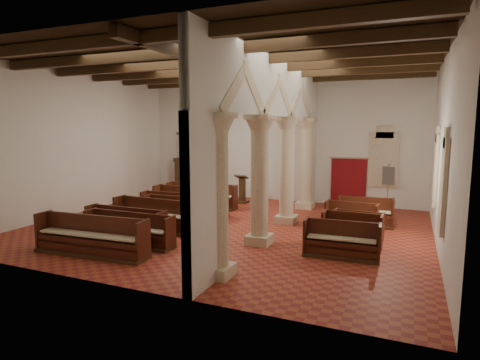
% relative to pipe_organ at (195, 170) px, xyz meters
% --- Properties ---
extents(floor, '(14.00, 14.00, 0.00)m').
position_rel_pipe_organ_xyz_m(floor, '(4.50, -5.50, -1.37)').
color(floor, '#983C21').
rests_on(floor, ground).
extents(ceiling, '(14.00, 14.00, 0.00)m').
position_rel_pipe_organ_xyz_m(ceiling, '(4.50, -5.50, 4.63)').
color(ceiling, black).
rests_on(ceiling, wall_back).
extents(wall_back, '(14.00, 0.02, 6.00)m').
position_rel_pipe_organ_xyz_m(wall_back, '(4.50, 0.50, 1.63)').
color(wall_back, silver).
rests_on(wall_back, floor).
extents(wall_front, '(14.00, 0.02, 6.00)m').
position_rel_pipe_organ_xyz_m(wall_front, '(4.50, -11.50, 1.63)').
color(wall_front, silver).
rests_on(wall_front, floor).
extents(wall_left, '(0.02, 12.00, 6.00)m').
position_rel_pipe_organ_xyz_m(wall_left, '(-2.50, -5.50, 1.63)').
color(wall_left, silver).
rests_on(wall_left, floor).
extents(wall_right, '(0.02, 12.00, 6.00)m').
position_rel_pipe_organ_xyz_m(wall_right, '(11.50, -5.50, 1.63)').
color(wall_right, silver).
rests_on(wall_right, floor).
extents(ceiling_beams, '(13.80, 11.80, 0.30)m').
position_rel_pipe_organ_xyz_m(ceiling_beams, '(4.50, -5.50, 4.45)').
color(ceiling_beams, '#402914').
rests_on(ceiling_beams, wall_back).
extents(arcade, '(0.90, 11.90, 6.00)m').
position_rel_pipe_organ_xyz_m(arcade, '(6.30, -5.50, 2.19)').
color(arcade, beige).
rests_on(arcade, floor).
extents(window_right_a, '(0.03, 1.00, 2.20)m').
position_rel_pipe_organ_xyz_m(window_right_a, '(11.48, -7.00, 0.83)').
color(window_right_a, '#357962').
rests_on(window_right_a, wall_right).
extents(window_right_b, '(0.03, 1.00, 2.20)m').
position_rel_pipe_organ_xyz_m(window_right_b, '(11.48, -3.00, 0.83)').
color(window_right_b, '#357962').
rests_on(window_right_b, wall_right).
extents(window_back, '(1.00, 0.03, 2.20)m').
position_rel_pipe_organ_xyz_m(window_back, '(9.50, 0.48, 0.83)').
color(window_back, '#357962').
rests_on(window_back, wall_back).
extents(pipe_organ, '(2.10, 0.85, 4.40)m').
position_rel_pipe_organ_xyz_m(pipe_organ, '(0.00, 0.00, 0.00)').
color(pipe_organ, '#402914').
rests_on(pipe_organ, floor).
extents(lectern, '(0.61, 0.62, 1.41)m').
position_rel_pipe_organ_xyz_m(lectern, '(3.20, -1.05, -0.79)').
color(lectern, '#331B10').
rests_on(lectern, floor).
extents(dossal_curtain, '(1.80, 0.07, 2.17)m').
position_rel_pipe_organ_xyz_m(dossal_curtain, '(8.00, 0.42, -0.21)').
color(dossal_curtain, maroon).
rests_on(dossal_curtain, floor).
extents(processional_banner, '(0.49, 0.62, 2.14)m').
position_rel_pipe_organ_xyz_m(processional_banner, '(9.79, -0.46, -0.61)').
color(processional_banner, '#402914').
rests_on(processional_banner, floor).
extents(hymnal_box_a, '(0.39, 0.34, 0.36)m').
position_rel_pipe_organ_xyz_m(hymnal_box_a, '(3.42, -9.17, -1.09)').
color(hymnal_box_a, navy).
rests_on(hymnal_box_a, floor).
extents(hymnal_box_b, '(0.39, 0.34, 0.34)m').
position_rel_pipe_organ_xyz_m(hymnal_box_b, '(2.72, -8.32, -1.10)').
color(hymnal_box_b, navy).
rests_on(hymnal_box_b, floor).
extents(hymnal_box_c, '(0.36, 0.33, 0.29)m').
position_rel_pipe_organ_xyz_m(hymnal_box_c, '(3.09, -6.41, -1.13)').
color(hymnal_box_c, navy).
rests_on(hymnal_box_c, floor).
extents(tube_heater_a, '(0.88, 0.28, 0.09)m').
position_rel_pipe_organ_xyz_m(tube_heater_a, '(1.66, -9.57, -1.21)').
color(tube_heater_a, white).
rests_on(tube_heater_a, floor).
extents(tube_heater_b, '(1.10, 0.14, 0.11)m').
position_rel_pipe_organ_xyz_m(tube_heater_b, '(1.82, -9.75, -1.21)').
color(tube_heater_b, white).
rests_on(tube_heater_b, floor).
extents(nave_pew_0, '(3.63, 1.01, 1.15)m').
position_rel_pipe_organ_xyz_m(nave_pew_0, '(2.17, -9.95, -0.99)').
color(nave_pew_0, '#402914').
rests_on(nave_pew_0, floor).
extents(nave_pew_1, '(3.12, 0.72, 1.03)m').
position_rel_pipe_organ_xyz_m(nave_pew_1, '(2.54, -8.73, -1.03)').
color(nave_pew_1, '#402914').
rests_on(nave_pew_1, floor).
extents(nave_pew_2, '(3.00, 0.70, 1.02)m').
position_rel_pipe_organ_xyz_m(nave_pew_2, '(1.93, -8.13, -1.04)').
color(nave_pew_2, '#402914').
rests_on(nave_pew_2, floor).
extents(nave_pew_3, '(3.12, 0.91, 1.13)m').
position_rel_pipe_organ_xyz_m(nave_pew_3, '(2.16, -6.94, -1.00)').
color(nave_pew_3, '#402914').
rests_on(nave_pew_3, floor).
extents(nave_pew_4, '(2.88, 0.82, 1.05)m').
position_rel_pipe_organ_xyz_m(nave_pew_4, '(2.54, -5.74, -1.03)').
color(nave_pew_4, '#402914').
rests_on(nave_pew_4, floor).
extents(nave_pew_5, '(3.00, 0.88, 1.05)m').
position_rel_pipe_organ_xyz_m(nave_pew_5, '(1.98, -5.08, -1.03)').
color(nave_pew_5, '#402914').
rests_on(nave_pew_5, floor).
extents(nave_pew_6, '(3.48, 0.92, 1.13)m').
position_rel_pipe_organ_xyz_m(nave_pew_6, '(2.02, -4.04, -1.00)').
color(nave_pew_6, '#402914').
rests_on(nave_pew_6, floor).
extents(nave_pew_7, '(3.38, 0.90, 1.10)m').
position_rel_pipe_organ_xyz_m(nave_pew_7, '(1.89, -2.73, -1.01)').
color(nave_pew_7, '#402914').
rests_on(nave_pew_7, floor).
extents(aisle_pew_0, '(2.16, 0.80, 1.05)m').
position_rel_pipe_organ_xyz_m(aisle_pew_0, '(8.92, -7.32, -1.02)').
color(aisle_pew_0, '#402914').
rests_on(aisle_pew_0, floor).
extents(aisle_pew_1, '(1.81, 0.75, 1.09)m').
position_rel_pipe_organ_xyz_m(aisle_pew_1, '(9.07, -6.26, -1.00)').
color(aisle_pew_1, '#402914').
rests_on(aisle_pew_1, floor).
extents(aisle_pew_2, '(1.64, 0.74, 0.95)m').
position_rel_pipe_organ_xyz_m(aisle_pew_2, '(9.14, -5.27, -1.05)').
color(aisle_pew_2, '#402914').
rests_on(aisle_pew_2, floor).
extents(aisle_pew_3, '(1.85, 0.83, 1.07)m').
position_rel_pipe_organ_xyz_m(aisle_pew_3, '(8.80, -4.42, -1.01)').
color(aisle_pew_3, '#402914').
rests_on(aisle_pew_3, floor).
extents(aisle_pew_4, '(2.04, 0.83, 1.08)m').
position_rel_pipe_organ_xyz_m(aisle_pew_4, '(9.17, -3.29, -1.01)').
color(aisle_pew_4, '#402914').
rests_on(aisle_pew_4, floor).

